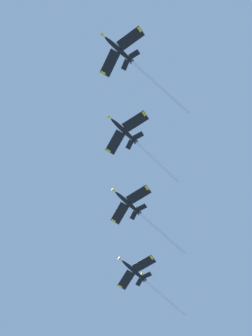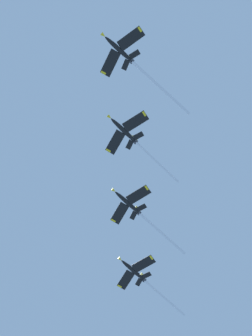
{
  "view_description": "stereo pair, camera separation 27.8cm",
  "coord_description": "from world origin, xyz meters",
  "px_view_note": "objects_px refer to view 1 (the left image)",
  "views": [
    {
      "loc": [
        -12.12,
        -23.47,
        1.52
      ],
      "look_at": [
        12.41,
        61.21,
        155.64
      ],
      "focal_mm": 53.41,
      "sensor_mm": 36.0,
      "label": 1
    },
    {
      "loc": [
        -12.38,
        -23.39,
        1.52
      ],
      "look_at": [
        12.41,
        61.21,
        155.64
      ],
      "focal_mm": 53.41,
      "sensor_mm": 36.0,
      "label": 2
    }
  ],
  "objects_px": {
    "jet_second": "(131,137)",
    "jet_fourth": "(142,277)",
    "jet_third": "(139,212)",
    "jet_lead": "(134,63)"
  },
  "relations": [
    {
      "from": "jet_second",
      "to": "jet_third",
      "type": "xyz_separation_m",
      "value": [
        10.59,
        26.12,
        -5.19
      ]
    },
    {
      "from": "jet_second",
      "to": "jet_fourth",
      "type": "height_order",
      "value": "jet_second"
    },
    {
      "from": "jet_second",
      "to": "jet_third",
      "type": "relative_size",
      "value": 0.93
    },
    {
      "from": "jet_third",
      "to": "jet_fourth",
      "type": "distance_m",
      "value": 27.59
    },
    {
      "from": "jet_second",
      "to": "jet_lead",
      "type": "bearing_deg",
      "value": -104.45
    },
    {
      "from": "jet_second",
      "to": "jet_fourth",
      "type": "distance_m",
      "value": 56.23
    },
    {
      "from": "jet_third",
      "to": "jet_lead",
      "type": "bearing_deg",
      "value": -108.46
    },
    {
      "from": "jet_lead",
      "to": "jet_third",
      "type": "relative_size",
      "value": 1.08
    },
    {
      "from": "jet_third",
      "to": "jet_fourth",
      "type": "relative_size",
      "value": 1.05
    },
    {
      "from": "jet_second",
      "to": "jet_third",
      "type": "bearing_deg",
      "value": 67.94
    }
  ]
}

